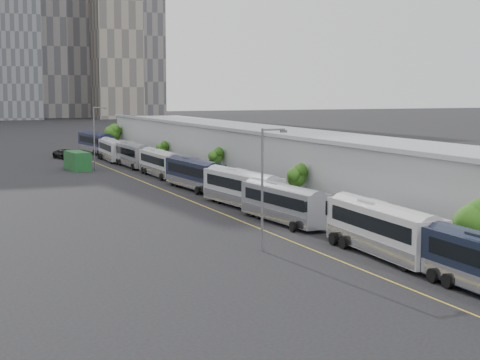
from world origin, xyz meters
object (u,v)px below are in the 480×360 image
bus_7 (133,157)px  street_lamp_near (265,181)px  bus_8 (112,152)px  bus_4 (242,192)px  bus_6 (161,166)px  bus_2 (383,234)px  shipping_container (78,161)px  street_lamp_far (95,134)px  bus_3 (284,207)px  bus_9 (96,144)px  suv (66,154)px  bus_5 (195,177)px

bus_7 → street_lamp_near: (-7.25, -66.02, 3.65)m
bus_8 → street_lamp_near: street_lamp_near is taller
bus_4 → bus_6: (0.48, 30.55, -0.06)m
bus_2 → shipping_container: bearing=99.9°
bus_7 → street_lamp_far: bearing=-160.9°
bus_6 → shipping_container: (-8.81, 13.26, -0.17)m
street_lamp_near → shipping_container: (-1.49, 64.75, -3.87)m
shipping_container → bus_7: bearing=3.3°
bus_3 → bus_9: (0.97, 83.76, 0.19)m
bus_4 → street_lamp_far: size_ratio=1.41×
street_lamp_near → suv: 84.86m
bus_7 → bus_4: bearing=-90.8°
bus_7 → bus_9: bearing=89.1°
bus_8 → bus_3: bearing=-87.4°
street_lamp_far → bus_6: bearing=-63.1°
bus_2 → bus_4: size_ratio=1.01×
bus_4 → street_lamp_far: 43.45m
street_lamp_near → suv: (0.32, 84.75, -4.41)m
bus_3 → bus_4: bearing=84.0°
bus_2 → bus_9: bus_9 is taller
shipping_container → suv: shipping_container is taller
bus_4 → suv: bus_4 is taller
bus_6 → suv: (-6.99, 33.25, -0.71)m
bus_5 → bus_8: bearing=86.8°
bus_3 → shipping_container: bus_3 is taller
bus_3 → bus_6: bus_6 is taller
shipping_container → bus_3: bearing=-86.5°
bus_2 → bus_7: (0.14, 71.00, -0.04)m
bus_2 → bus_5: size_ratio=1.04×
street_lamp_far → shipping_container: (-2.54, 0.92, -3.98)m
suv → bus_8: bearing=-62.2°
shipping_container → suv: (1.82, 20.00, -0.54)m
bus_5 → street_lamp_far: 28.38m
bus_2 → bus_7: size_ratio=1.03×
bus_7 → street_lamp_near: street_lamp_near is taller
bus_2 → bus_4: (-0.26, 25.92, -0.03)m
bus_7 → street_lamp_far: street_lamp_far is taller
bus_8 → street_lamp_near: (-6.73, -77.52, 3.70)m
bus_2 → shipping_container: 70.26m
bus_3 → street_lamp_near: size_ratio=1.33×
street_lamp_far → suv: (-0.72, 20.91, -4.52)m
street_lamp_far → bus_2: bearing=-85.0°
bus_6 → suv: bus_6 is taller
bus_2 → bus_3: bus_2 is taller
bus_2 → suv: bus_2 is taller
bus_9 → street_lamp_near: size_ratio=1.51×
bus_4 → suv: (-6.52, 63.81, -0.77)m
bus_6 → bus_9: bearing=89.2°
bus_6 → suv: 33.99m
bus_8 → shipping_container: 15.19m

